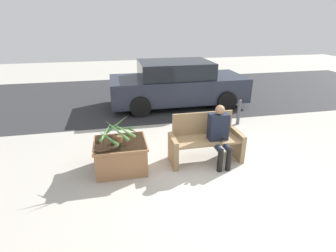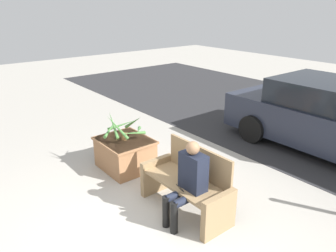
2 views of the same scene
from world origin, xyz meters
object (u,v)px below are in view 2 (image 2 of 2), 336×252
at_px(bench, 188,184).
at_px(person_seated, 188,179).
at_px(parked_car, 335,119).
at_px(planter_box, 125,153).
at_px(potted_plant, 124,128).

bearing_deg(bench, person_seated, -41.88).
relative_size(bench, parked_car, 0.33).
bearing_deg(planter_box, person_seated, -4.81).
bearing_deg(parked_car, bench, -95.02).
bearing_deg(person_seated, planter_box, 175.19).
height_order(bench, planter_box, bench).
relative_size(bench, potted_plant, 1.83).
distance_m(person_seated, potted_plant, 1.90).
bearing_deg(planter_box, parked_car, 61.61).
bearing_deg(potted_plant, person_seated, -4.96).
distance_m(person_seated, planter_box, 1.93).
distance_m(planter_box, parked_car, 4.24).
height_order(bench, parked_car, parked_car).
height_order(person_seated, parked_car, parked_car).
bearing_deg(parked_car, potted_plant, -118.42).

